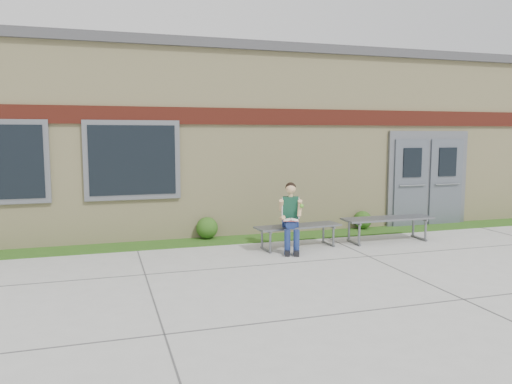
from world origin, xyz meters
name	(u,v)px	position (x,y,z in m)	size (l,w,h in m)	color
ground	(331,268)	(0.00, 0.00, 0.00)	(80.00, 80.00, 0.00)	#9E9E99
grass_strip	(278,237)	(0.00, 2.60, 0.01)	(16.00, 0.80, 0.02)	#234C14
school_building	(237,139)	(0.00, 5.99, 2.10)	(16.20, 6.22, 4.20)	beige
bench_left	(298,230)	(0.04, 1.55, 0.35)	(1.76, 0.65, 0.45)	slate
bench_right	(388,223)	(2.04, 1.55, 0.39)	(1.94, 0.54, 0.50)	slate
girl	(291,215)	(-0.19, 1.36, 0.68)	(0.54, 0.82, 1.31)	navy
shrub_mid	(207,228)	(-1.51, 2.85, 0.25)	(0.46, 0.46, 0.46)	#234C14
shrub_east	(363,220)	(2.19, 2.85, 0.23)	(0.42, 0.42, 0.42)	#234C14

